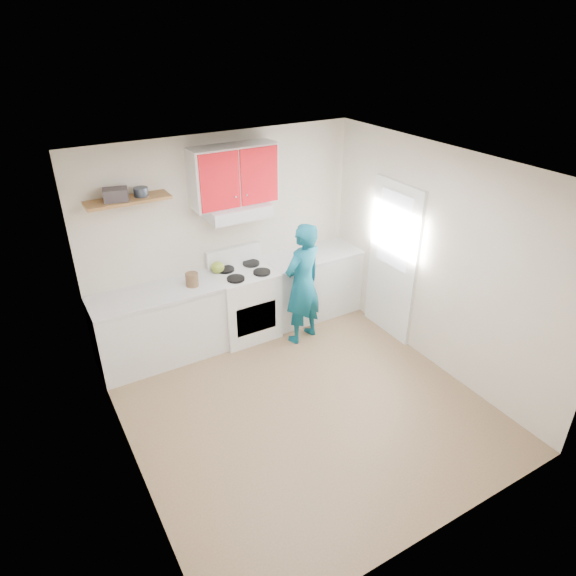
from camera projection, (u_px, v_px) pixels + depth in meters
floor at (301, 403)px, 5.58m from camera, size 3.80×3.80×0.00m
ceiling at (305, 170)px, 4.36m from camera, size 3.60×3.80×0.04m
back_wall at (224, 237)px, 6.42m from camera, size 3.60×0.04×2.60m
front_wall at (447, 418)px, 3.52m from camera, size 3.60×0.04×2.60m
left_wall at (117, 356)px, 4.17m from camera, size 0.04×3.80×2.60m
right_wall at (437, 262)px, 5.77m from camera, size 0.04×3.80×2.60m
door at (393, 261)px, 6.42m from camera, size 0.05×0.85×2.05m
door_glass at (394, 230)px, 6.21m from camera, size 0.01×0.55×0.95m
counter_left at (160, 327)px, 6.13m from camera, size 1.52×0.60×0.90m
counter_right at (311, 285)px, 7.10m from camera, size 1.32×0.60×0.90m
stove at (245, 303)px, 6.61m from camera, size 0.76×0.65×0.92m
range_hood at (237, 211)px, 6.11m from camera, size 0.76×0.44×0.15m
upper_cabinets at (234, 175)px, 5.95m from camera, size 1.02×0.33×0.70m
shelf at (128, 200)px, 5.45m from camera, size 0.90×0.30×0.04m
books at (116, 195)px, 5.35m from camera, size 0.29×0.23×0.13m
tin at (141, 192)px, 5.49m from camera, size 0.20×0.20×0.10m
kettle at (218, 267)px, 6.35m from camera, size 0.18×0.18×0.14m
crock at (192, 280)px, 6.03m from camera, size 0.19×0.19×0.18m
cutting_board at (292, 264)px, 6.63m from camera, size 0.31×0.24×0.02m
silicone_mat at (340, 248)px, 7.09m from camera, size 0.34×0.31×0.01m
person at (303, 284)px, 6.35m from camera, size 0.67×0.52×1.61m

